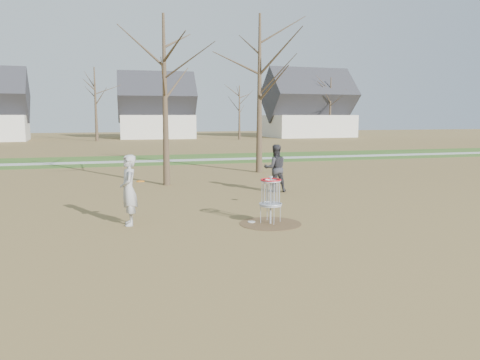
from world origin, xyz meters
name	(u,v)px	position (x,y,z in m)	size (l,w,h in m)	color
ground	(270,224)	(0.00, 0.00, 0.00)	(160.00, 160.00, 0.00)	brown
green_band	(174,159)	(0.00, 21.00, 0.01)	(160.00, 8.00, 0.01)	#2D5119
footpath	(176,160)	(0.00, 20.00, 0.01)	(160.00, 1.50, 0.01)	#9E9E99
dirt_circle	(270,224)	(0.00, 0.00, 0.01)	(1.80, 1.80, 0.01)	#47331E
player_standing	(129,190)	(-3.94, 0.94, 1.01)	(0.74, 0.48, 2.02)	#A5A5A5
player_throwing	(275,168)	(2.08, 5.42, 0.97)	(0.95, 0.74, 1.95)	#2F2E33
disc_grounded	(251,222)	(-0.48, 0.29, 0.02)	(0.22, 0.22, 0.02)	silver
discs_in_play	(217,180)	(-1.21, 1.60, 1.10)	(4.81, 1.82, 0.37)	orange
disc_golf_basket	(271,193)	(0.00, 0.00, 0.91)	(0.64, 0.64, 1.35)	#9EA3AD
bare_trees	(172,94)	(1.78, 35.79, 5.35)	(52.62, 44.98, 9.00)	#382B1E
houses_row	(175,113)	(4.32, 52.56, 3.52)	(56.51, 10.01, 7.26)	silver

